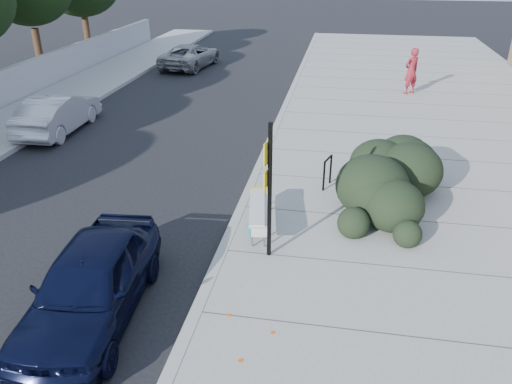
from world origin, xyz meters
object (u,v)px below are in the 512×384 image
at_px(sign_post, 269,184).
at_px(sedan_navy, 91,283).
at_px(wagon_silver, 58,113).
at_px(pedestrian, 411,71).
at_px(suv_silver, 190,56).
at_px(bike_rack, 328,169).
at_px(bench, 259,210).

distance_m(sign_post, sedan_navy, 3.69).
height_order(sign_post, wagon_silver, sign_post).
relative_size(sedan_navy, pedestrian, 2.08).
distance_m(suv_silver, pedestrian, 11.82).
height_order(suv_silver, pedestrian, pedestrian).
xyz_separation_m(wagon_silver, suv_silver, (1.50, 10.96, -0.04)).
distance_m(bike_rack, suv_silver, 16.32).
relative_size(sign_post, pedestrian, 1.48).
distance_m(bench, pedestrian, 13.39).
height_order(bench, bike_rack, bike_rack).
xyz_separation_m(sedan_navy, pedestrian, (6.84, 15.83, 0.43)).
bearing_deg(bike_rack, suv_silver, 136.57).
bearing_deg(sedan_navy, sign_post, 34.30).
relative_size(sign_post, wagon_silver, 0.71).
bearing_deg(suv_silver, sign_post, 119.04).
height_order(bench, pedestrian, pedestrian).
bearing_deg(suv_silver, sedan_navy, 109.54).
height_order(bench, sedan_navy, sedan_navy).
xyz_separation_m(bench, bike_rack, (1.41, 2.50, 0.03)).
height_order(bench, suv_silver, suv_silver).
bearing_deg(sign_post, sedan_navy, -126.51).
bearing_deg(bike_rack, sign_post, -89.27).
height_order(bike_rack, suv_silver, suv_silver).
bearing_deg(suv_silver, wagon_silver, 89.77).
relative_size(bike_rack, pedestrian, 0.43).
bearing_deg(sign_post, wagon_silver, 155.90).
height_order(sedan_navy, wagon_silver, sedan_navy).
bearing_deg(bench, sign_post, -78.54).
bearing_deg(sign_post, suv_silver, 125.96).
bearing_deg(pedestrian, suv_silver, -56.76).
xyz_separation_m(bench, suv_silver, (-6.60, 16.72, -0.00)).
bearing_deg(suv_silver, pedestrian, 167.21).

